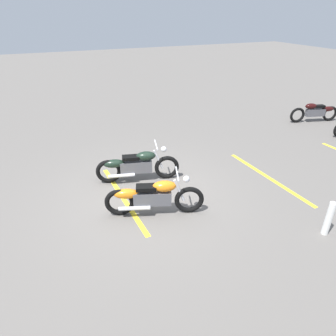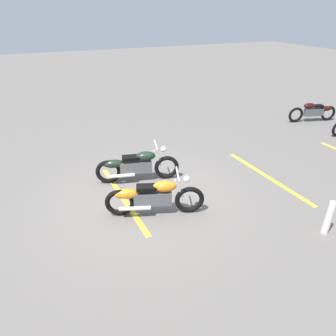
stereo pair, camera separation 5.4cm
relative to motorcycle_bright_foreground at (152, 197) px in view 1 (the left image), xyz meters
name	(u,v)px [view 1 (the left image)]	position (x,y,z in m)	size (l,w,h in m)	color
ground_plane	(146,195)	(0.12, 0.76, -0.46)	(60.00, 60.00, 0.00)	#66605B
motorcycle_bright_foreground	(152,197)	(0.00, 0.00, 0.00)	(2.14, 0.89, 1.04)	black
motorcycle_dark_foreground	(136,165)	(0.12, 1.56, 0.00)	(2.19, 0.77, 1.04)	black
motorcycle_row_right	(316,112)	(8.35, 3.22, -0.04)	(2.01, 0.64, 0.78)	black
bollard_post	(329,219)	(3.06, -2.06, -0.08)	(0.14, 0.14, 0.77)	white
parking_stripe_near	(123,198)	(-0.45, 0.88, -0.46)	(3.20, 0.12, 0.01)	yellow
parking_stripe_mid	(268,177)	(3.54, 0.26, -0.46)	(3.20, 0.12, 0.01)	yellow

